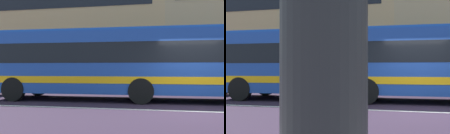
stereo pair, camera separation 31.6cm
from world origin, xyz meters
The scene contains 4 objects.
ground_plane centered at (0.00, 0.00, 0.00)m, with size 160.00×160.00×0.00m, color #2C1F30.
lane_centre_line centered at (0.00, 0.00, 0.00)m, with size 60.00×0.16×0.01m, color silver.
apartment_block_left centered at (-12.87, 16.90, 6.62)m, with size 23.88×11.05×13.25m.
transit_bus centered at (-2.67, 2.53, 1.67)m, with size 11.37×2.84×3.02m.
Camera 1 is at (-1.14, -8.61, 1.37)m, focal length 41.40 mm.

